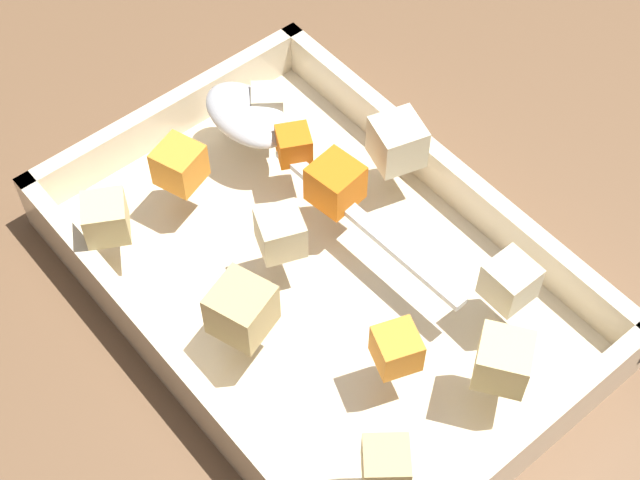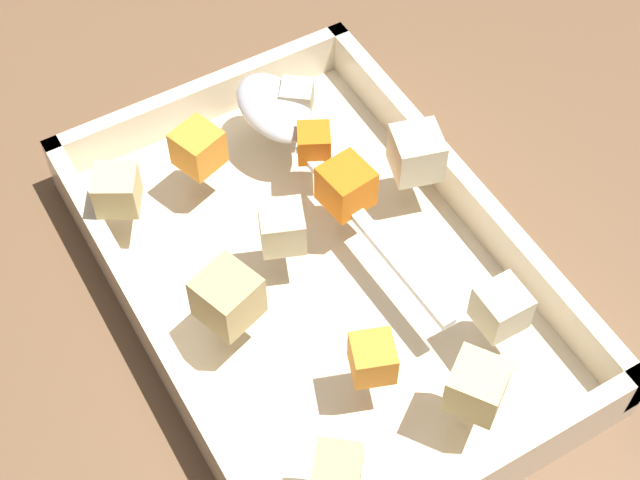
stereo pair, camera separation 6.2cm
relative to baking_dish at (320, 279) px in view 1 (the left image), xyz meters
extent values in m
plane|color=brown|center=(0.01, 0.02, -0.01)|extent=(4.00, 4.00, 0.00)
cube|color=beige|center=(0.00, 0.00, -0.01)|extent=(0.36, 0.25, 0.01)
cube|color=beige|center=(0.00, -0.12, 0.02)|extent=(0.36, 0.01, 0.03)
cube|color=beige|center=(0.00, 0.12, 0.02)|extent=(0.36, 0.01, 0.03)
cube|color=beige|center=(-0.17, 0.00, 0.02)|extent=(0.01, 0.25, 0.03)
cube|color=beige|center=(0.17, 0.00, 0.02)|extent=(0.01, 0.25, 0.03)
cube|color=orange|center=(0.03, -0.03, 0.05)|extent=(0.03, 0.03, 0.03)
cube|color=orange|center=(0.07, -0.04, 0.05)|extent=(0.03, 0.03, 0.02)
cube|color=orange|center=(0.11, 0.03, 0.05)|extent=(0.04, 0.04, 0.03)
cube|color=orange|center=(-0.09, 0.02, 0.05)|extent=(0.03, 0.03, 0.03)
cube|color=beige|center=(0.03, -0.09, 0.05)|extent=(0.04, 0.04, 0.03)
cube|color=beige|center=(-0.10, -0.07, 0.05)|extent=(0.03, 0.03, 0.03)
cube|color=tan|center=(-0.14, 0.07, 0.05)|extent=(0.04, 0.04, 0.03)
cube|color=beige|center=(0.02, 0.02, 0.05)|extent=(0.04, 0.04, 0.03)
cube|color=#E0CC89|center=(0.10, 0.10, 0.05)|extent=(0.04, 0.04, 0.03)
cube|color=#E0CC89|center=(-0.14, -0.02, 0.05)|extent=(0.04, 0.04, 0.03)
cube|color=tan|center=(-0.01, 0.07, 0.05)|extent=(0.04, 0.04, 0.03)
cube|color=beige|center=(0.12, -0.05, 0.05)|extent=(0.03, 0.03, 0.02)
ellipsoid|color=silver|center=(0.12, -0.03, 0.04)|extent=(0.07, 0.05, 0.02)
cube|color=silver|center=(0.00, -0.04, 0.04)|extent=(0.17, 0.02, 0.01)
camera|label=1|loc=(-0.28, 0.23, 0.55)|focal=54.81mm
camera|label=2|loc=(-0.32, 0.18, 0.55)|focal=54.81mm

